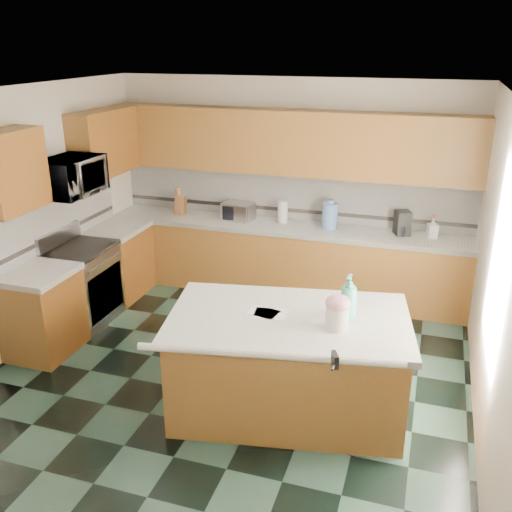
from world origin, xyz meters
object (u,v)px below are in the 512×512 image
(soap_bottle_island, at_px, (349,296))
(coffee_maker, at_px, (403,223))
(toaster_oven, at_px, (238,211))
(knife_block, at_px, (180,205))
(treat_jar, at_px, (337,317))
(island_top, at_px, (289,320))
(island_base, at_px, (288,367))

(soap_bottle_island, distance_m, coffee_maker, 2.39)
(soap_bottle_island, height_order, toaster_oven, soap_bottle_island)
(knife_block, bearing_deg, treat_jar, -47.22)
(toaster_oven, bearing_deg, coffee_maker, 11.80)
(island_top, distance_m, toaster_oven, 2.83)
(treat_jar, bearing_deg, island_top, -177.31)
(island_base, relative_size, island_top, 0.95)
(island_base, xyz_separation_m, island_top, (0.00, 0.00, 0.46))
(island_base, bearing_deg, knife_block, 120.67)
(island_base, relative_size, knife_block, 8.05)
(island_base, distance_m, soap_bottle_island, 0.84)
(knife_block, bearing_deg, island_base, -51.45)
(island_top, bearing_deg, soap_bottle_island, 6.85)
(island_top, height_order, treat_jar, treat_jar)
(soap_bottle_island, xyz_separation_m, knife_block, (-2.62, 2.35, -0.07))
(island_base, bearing_deg, soap_bottle_island, 6.85)
(treat_jar, distance_m, coffee_maker, 2.62)
(island_base, relative_size, treat_jar, 9.90)
(island_top, xyz_separation_m, toaster_oven, (-1.33, 2.49, 0.14))
(island_base, xyz_separation_m, coffee_maker, (0.74, 2.52, 0.64))
(treat_jar, height_order, toaster_oven, toaster_oven)
(knife_block, distance_m, toaster_oven, 0.82)
(island_top, xyz_separation_m, knife_block, (-2.15, 2.49, 0.15))
(island_base, height_order, coffee_maker, coffee_maker)
(treat_jar, bearing_deg, knife_block, 148.05)
(island_top, distance_m, soap_bottle_island, 0.54)
(island_top, relative_size, treat_jar, 10.41)
(island_base, xyz_separation_m, toaster_oven, (-1.33, 2.49, 0.60))
(island_base, xyz_separation_m, knife_block, (-2.15, 2.49, 0.61))
(island_base, height_order, soap_bottle_island, soap_bottle_island)
(toaster_oven, bearing_deg, soap_bottle_island, -41.49)
(island_base, bearing_deg, coffee_maker, 63.46)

